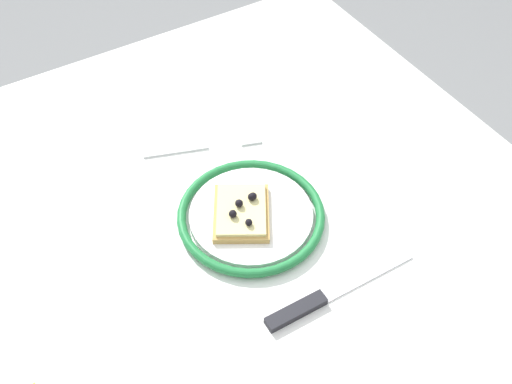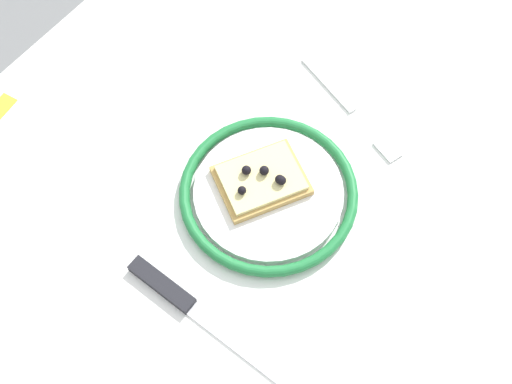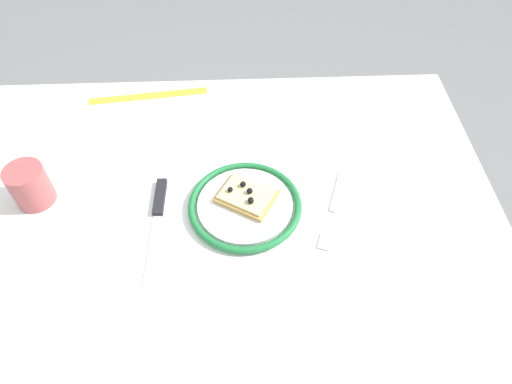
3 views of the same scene
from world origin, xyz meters
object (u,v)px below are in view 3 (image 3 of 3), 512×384
(pizza_slice_near, at_px, (247,196))
(cup, at_px, (30,186))
(fork, at_px, (333,209))
(dining_table, at_px, (218,243))
(measuring_tape, at_px, (148,96))
(plate, at_px, (245,205))
(knife, at_px, (158,210))

(pizza_slice_near, xyz_separation_m, cup, (0.42, -0.03, 0.02))
(pizza_slice_near, height_order, fork, pizza_slice_near)
(dining_table, relative_size, measuring_tape, 3.93)
(cup, height_order, measuring_tape, cup)
(plate, height_order, measuring_tape, plate)
(pizza_slice_near, bearing_deg, knife, 5.20)
(knife, bearing_deg, dining_table, 169.23)
(plate, bearing_deg, fork, 176.37)
(plate, distance_m, cup, 0.42)
(plate, xyz_separation_m, knife, (0.17, 0.00, -0.00))
(measuring_tape, bearing_deg, fork, 130.87)
(pizza_slice_near, bearing_deg, cup, -3.61)
(dining_table, height_order, fork, fork)
(measuring_tape, bearing_deg, knife, 92.55)
(dining_table, height_order, pizza_slice_near, pizza_slice_near)
(plate, bearing_deg, cup, -5.56)
(cup, distance_m, measuring_tape, 0.37)
(dining_table, xyz_separation_m, fork, (-0.23, -0.01, 0.09))
(pizza_slice_near, xyz_separation_m, knife, (0.18, 0.02, -0.02))
(dining_table, xyz_separation_m, plate, (-0.06, -0.02, 0.10))
(dining_table, xyz_separation_m, knife, (0.11, -0.02, 0.09))
(knife, bearing_deg, pizza_slice_near, -174.80)
(cup, relative_size, measuring_tape, 0.29)
(fork, distance_m, measuring_tape, 0.55)
(dining_table, relative_size, cup, 13.41)
(cup, bearing_deg, dining_table, 169.91)
(plate, height_order, knife, plate)
(fork, bearing_deg, pizza_slice_near, -8.41)
(knife, relative_size, cup, 2.82)
(dining_table, xyz_separation_m, pizza_slice_near, (-0.06, -0.04, 0.11))
(dining_table, distance_m, fork, 0.25)
(plate, xyz_separation_m, fork, (-0.17, 0.01, -0.01))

